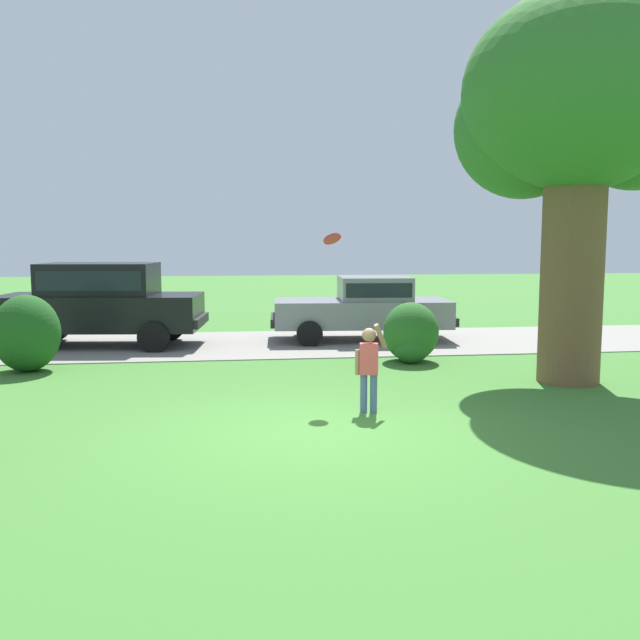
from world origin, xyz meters
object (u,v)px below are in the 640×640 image
Objects in this scene: oak_tree_large at (577,112)px; parked_sedan at (365,306)px; child_thrower at (369,363)px; frisbee at (332,239)px; parked_suv at (100,300)px.

oak_tree_large is 6.87m from parked_sedan.
oak_tree_large is 5.07× the size of child_thrower.
oak_tree_large is at bearing 25.28° from child_thrower.
child_thrower is at bearing -154.72° from oak_tree_large.
parked_suv is at bearing 128.06° from frisbee.
oak_tree_large reaches higher than frisbee.
parked_sedan is at bearing 74.17° from frisbee.
oak_tree_large is 1.45× the size of parked_sedan.
parked_sedan is 7.13m from child_thrower.
parked_sedan is (-2.58, 5.17, -3.73)m from oak_tree_large.
frisbee is (-4.27, -0.79, -2.12)m from oak_tree_large.
frisbee is at bearing 109.61° from child_thrower.
parked_suv is 15.38× the size of frisbee.
oak_tree_large is at bearing 10.44° from frisbee.
parked_suv is at bearing 125.65° from child_thrower.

